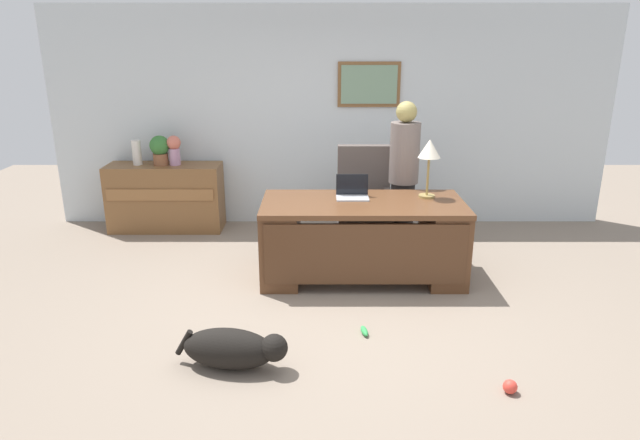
% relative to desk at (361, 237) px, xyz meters
% --- Properties ---
extents(ground_plane, '(12.00, 12.00, 0.00)m').
position_rel_desk_xyz_m(ground_plane, '(-0.28, -0.73, -0.43)').
color(ground_plane, gray).
extents(back_wall, '(7.00, 0.16, 2.70)m').
position_rel_desk_xyz_m(back_wall, '(-0.28, 1.87, 0.92)').
color(back_wall, silver).
rests_on(back_wall, ground_plane).
extents(desk, '(1.98, 0.91, 0.79)m').
position_rel_desk_xyz_m(desk, '(0.00, 0.00, 0.00)').
color(desk, brown).
rests_on(desk, ground_plane).
extents(credenza, '(1.39, 0.50, 0.83)m').
position_rel_desk_xyz_m(credenza, '(-2.35, 1.52, -0.02)').
color(credenza, brown).
rests_on(credenza, ground_plane).
extents(armchair, '(0.60, 0.59, 1.15)m').
position_rel_desk_xyz_m(armchair, '(0.08, 0.89, 0.07)').
color(armchair, '#564C47').
rests_on(armchair, ground_plane).
extents(person_standing, '(0.32, 0.32, 1.68)m').
position_rel_desk_xyz_m(person_standing, '(0.49, 0.73, 0.43)').
color(person_standing, '#262323').
rests_on(person_standing, ground_plane).
extents(dog_lying, '(0.85, 0.40, 0.30)m').
position_rel_desk_xyz_m(dog_lying, '(-1.05, -1.62, -0.28)').
color(dog_lying, black).
rests_on(dog_lying, ground_plane).
extents(laptop, '(0.32, 0.22, 0.22)m').
position_rel_desk_xyz_m(laptop, '(-0.10, 0.18, 0.41)').
color(laptop, '#B2B5BA').
rests_on(laptop, desk).
extents(desk_lamp, '(0.22, 0.22, 0.58)m').
position_rel_desk_xyz_m(desk_lamp, '(0.65, 0.19, 0.81)').
color(desk_lamp, '#9E8447').
rests_on(desk_lamp, desk).
extents(vase_with_flowers, '(0.17, 0.17, 0.36)m').
position_rel_desk_xyz_m(vase_with_flowers, '(-2.20, 1.52, 0.59)').
color(vase_with_flowers, '#BA8BAE').
rests_on(vase_with_flowers, credenza).
extents(vase_empty, '(0.11, 0.11, 0.30)m').
position_rel_desk_xyz_m(vase_empty, '(-2.65, 1.52, 0.55)').
color(vase_empty, silver).
rests_on(vase_empty, credenza).
extents(potted_plant, '(0.24, 0.24, 0.36)m').
position_rel_desk_xyz_m(potted_plant, '(-2.37, 1.52, 0.59)').
color(potted_plant, brown).
rests_on(potted_plant, credenza).
extents(dog_toy_ball, '(0.10, 0.10, 0.10)m').
position_rel_desk_xyz_m(dog_toy_ball, '(0.87, -1.94, -0.38)').
color(dog_toy_ball, '#E53F33').
rests_on(dog_toy_ball, ground_plane).
extents(dog_toy_bone, '(0.07, 0.16, 0.05)m').
position_rel_desk_xyz_m(dog_toy_bone, '(-0.06, -1.14, -0.41)').
color(dog_toy_bone, green).
rests_on(dog_toy_bone, ground_plane).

